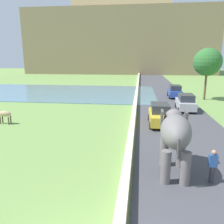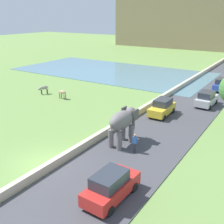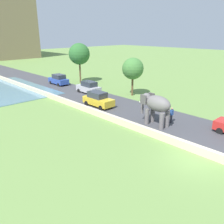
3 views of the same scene
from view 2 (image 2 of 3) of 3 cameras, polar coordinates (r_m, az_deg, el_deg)
ground_plane at (r=21.35m, az=-14.21°, el=-10.09°), size 220.00×220.00×0.00m
road_surface at (r=35.07m, az=16.38°, el=1.73°), size 7.00×120.00×0.06m
barrier_wall at (r=34.38m, az=9.40°, el=2.43°), size 0.40×110.00×0.63m
lake at (r=52.63m, az=-0.09°, el=8.42°), size 36.00×18.00×0.08m
elephant at (r=22.57m, az=2.26°, el=-2.02°), size 1.54×3.50×2.99m
person_beside_elephant at (r=21.69m, az=4.75°, el=-6.39°), size 0.36×0.22×1.63m
car_yellow at (r=29.99m, az=10.34°, el=0.95°), size 1.83×4.02×1.80m
car_blue at (r=42.04m, az=21.81°, el=5.28°), size 1.84×4.02×1.80m
car_red at (r=16.67m, az=-0.22°, el=-15.04°), size 1.88×4.04×1.80m
car_silver at (r=34.34m, az=18.96°, el=2.60°), size 1.90×4.05×1.80m
cow_tan at (r=35.87m, az=-10.26°, el=3.98°), size 1.40×0.49×1.15m
cow_grey at (r=38.57m, az=-13.95°, el=4.82°), size 0.98×1.37×1.15m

